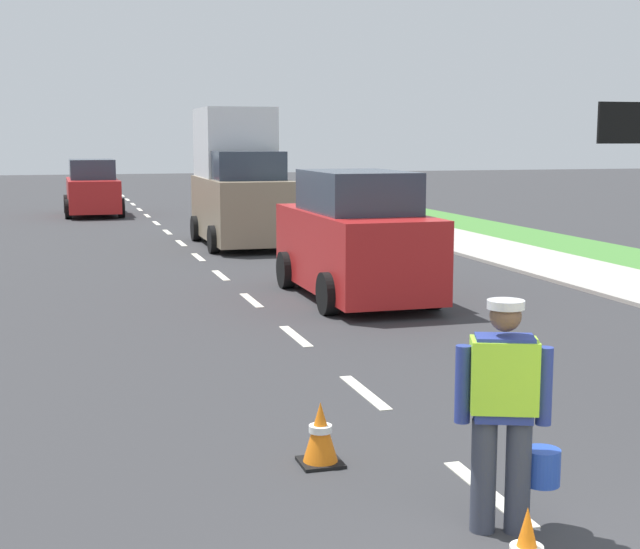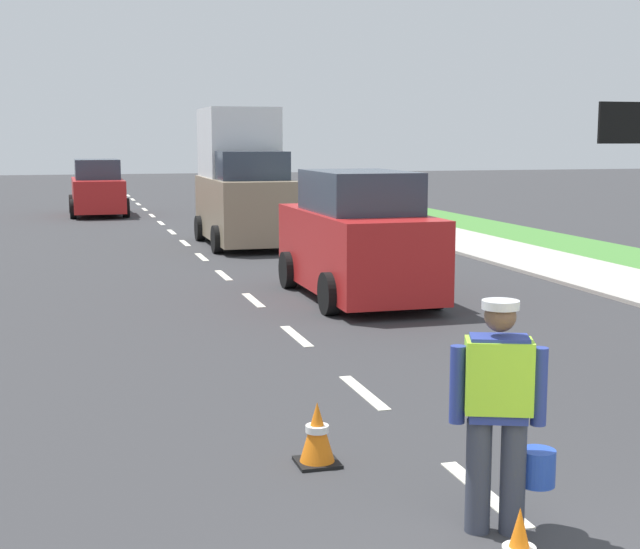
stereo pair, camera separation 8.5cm
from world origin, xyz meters
TOP-DOWN VIEW (x-y plane):
  - ground_plane at (0.00, 21.00)m, footprint 96.00×96.00m
  - lane_center_line at (0.00, 25.20)m, footprint 0.14×46.40m
  - road_worker at (-0.22, 2.03)m, footprint 0.76×0.43m
  - traffic_cone_far at (-1.09, 3.69)m, footprint 0.36×0.36m
  - delivery_truck at (1.45, 20.00)m, footprint 2.16×4.60m
  - car_outgoing_ahead at (1.79, 11.46)m, footprint 2.00×4.40m
  - car_oncoming_third at (-1.83, 30.56)m, footprint 2.01×4.21m

SIDE VIEW (x-z plane):
  - ground_plane at x=0.00m, z-range 0.00..0.00m
  - lane_center_line at x=0.00m, z-range 0.00..0.01m
  - traffic_cone_far at x=-1.09m, z-range 0.00..0.54m
  - car_oncoming_third at x=-1.83m, z-range -0.07..1.93m
  - road_worker at x=-0.22m, z-range 0.10..1.77m
  - car_outgoing_ahead at x=1.79m, z-range -0.08..2.14m
  - delivery_truck at x=1.45m, z-range -0.16..3.38m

